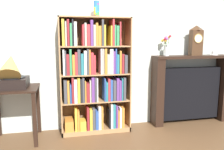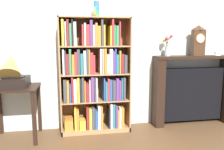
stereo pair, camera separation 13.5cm
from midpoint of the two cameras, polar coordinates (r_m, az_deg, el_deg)
The scene contains 10 objects.
ground_plane at distance 3.18m, azimuth -2.58°, elevation -14.77°, with size 8.36×6.40×0.02m, color brown.
wall_back at distance 3.26m, azimuth 0.46°, elevation 9.52°, with size 5.36×0.08×2.60m, color beige.
bookshelf at distance 3.08m, azimuth -3.27°, elevation -0.92°, with size 0.94×0.30×1.56m.
cup_stack at distance 3.05m, azimuth -2.61°, elevation 16.24°, with size 0.07×0.07×0.20m.
side_table_left at distance 3.08m, azimuth -22.08°, elevation -5.75°, with size 0.57×0.51×0.68m.
gramophone at distance 2.97m, azimuth -22.68°, elevation 0.55°, with size 0.34×0.45×0.48m.
fireplace_mantel at distance 3.65m, azimuth 20.54°, elevation -3.64°, with size 1.21×0.25×1.03m.
mantel_clock at distance 3.57m, azimuth 21.92°, elevation 8.07°, with size 0.18×0.12×0.44m.
flower_vase at distance 3.35m, azimuth 14.95°, elevation 7.22°, with size 0.14×0.14×0.30m.
teacup_with_saucer at distance 3.76m, azimuth 25.88°, elevation 4.84°, with size 0.12×0.12×0.06m.
Camera 2 is at (-0.30, -2.90, 1.28)m, focal length 36.33 mm.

